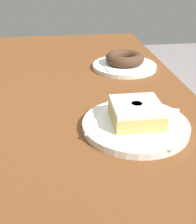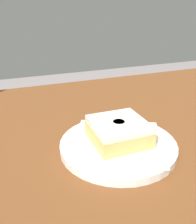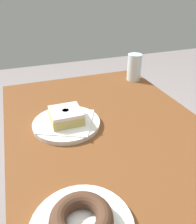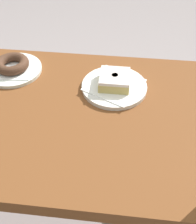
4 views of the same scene
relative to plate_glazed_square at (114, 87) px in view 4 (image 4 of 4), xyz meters
The scene contains 8 objects.
ground_plane 0.76m from the plate_glazed_square, 150.63° to the right, with size 6.00×6.00×0.00m, color gray.
table 0.28m from the plate_glazed_square, 150.63° to the right, with size 1.30×0.66×0.70m.
plate_glazed_square is the anchor object (origin of this frame).
napkin_glazed_square 0.01m from the plate_glazed_square, ahead, with size 0.17×0.17×0.00m, color white.
donut_glazed_square 0.03m from the plate_glazed_square, ahead, with size 0.10×0.10×0.04m.
plate_chocolate_ring 0.39m from the plate_glazed_square, behind, with size 0.21×0.21×0.01m, color silver.
napkin_chocolate_ring 0.39m from the plate_glazed_square, behind, with size 0.14×0.14×0.00m, color white.
donut_chocolate_ring 0.39m from the plate_glazed_square, behind, with size 0.13×0.13×0.03m, color #482D1E.
Camera 4 is at (0.26, -0.64, 1.35)m, focal length 45.89 mm.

